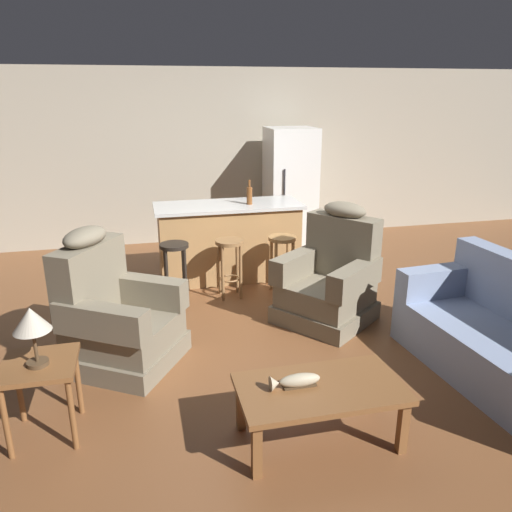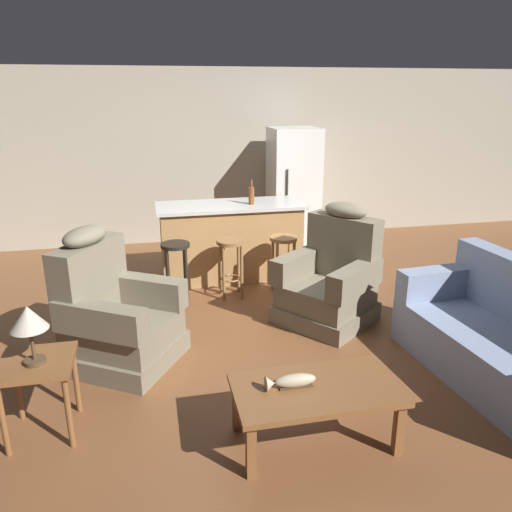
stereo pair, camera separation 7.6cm
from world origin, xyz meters
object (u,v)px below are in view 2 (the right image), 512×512
bar_stool_right (283,254)px  fish_figurine (291,381)px  kitchen_island (231,241)px  bar_stool_middle (231,258)px  recliner_near_island (331,281)px  table_lamp (29,321)px  refrigerator (293,188)px  bar_stool_left (176,261)px  end_table (38,374)px  bottle_tall_green (251,195)px  recliner_near_lamp (115,316)px  coffee_table (316,394)px  couch (510,344)px

bar_stool_right → fish_figurine: bearing=-104.3°
kitchen_island → bar_stool_middle: bearing=-99.4°
recliner_near_island → table_lamp: recliner_near_island is taller
refrigerator → fish_figurine: bearing=-106.5°
bar_stool_left → end_table: bearing=-116.7°
refrigerator → bottle_tall_green: bearing=-125.6°
recliner_near_island → bottle_tall_green: size_ratio=4.02×
bar_stool_left → bottle_tall_green: (0.97, 0.56, 0.59)m
fish_figurine → refrigerator: (1.30, 4.39, 0.42)m
recliner_near_lamp → table_lamp: size_ratio=2.93×
coffee_table → bar_stool_right: bar_stool_right is taller
recliner_near_lamp → refrigerator: refrigerator is taller
table_lamp → bottle_tall_green: bearing=53.1°
couch → bottle_tall_green: bearing=-65.7°
bar_stool_middle → bar_stool_right: same height
end_table → bottle_tall_green: 3.41m
coffee_table → bar_stool_middle: bar_stool_middle is taller
recliner_near_lamp → refrigerator: 3.95m
end_table → refrigerator: size_ratio=0.32×
couch → coffee_table: bearing=6.9°
end_table → bar_stool_right: bar_stool_right is taller
bar_stool_middle → bar_stool_right: 0.62m
bar_stool_middle → refrigerator: (1.26, 1.83, 0.41)m
fish_figurine → recliner_near_lamp: 1.80m
bar_stool_left → refrigerator: bearing=44.2°
kitchen_island → bar_stool_middle: kitchen_island is taller
couch → bar_stool_middle: size_ratio=2.88×
recliner_near_lamp → bar_stool_left: (0.60, 1.20, 0.05)m
table_lamp → recliner_near_lamp: bearing=64.3°
fish_figurine → bar_stool_right: bearing=75.7°
coffee_table → end_table: end_table is taller
coffee_table → table_lamp: (-1.80, 0.46, 0.50)m
table_lamp → bar_stool_middle: bearing=52.0°
bar_stool_right → refrigerator: size_ratio=0.39×
fish_figurine → bar_stool_left: bearing=102.7°
bar_stool_left → bar_stool_middle: (0.62, 0.00, 0.00)m
recliner_near_lamp → recliner_near_island: size_ratio=1.00×
couch → bar_stool_left: (-2.51, 2.24, 0.13)m
couch → refrigerator: 4.15m
end_table → table_lamp: (0.00, -0.03, 0.41)m
fish_figurine → bottle_tall_green: bearing=82.8°
table_lamp → couch: bearing=-1.7°
table_lamp → bar_stool_left: 2.42m
refrigerator → bottle_tall_green: (-0.91, -1.27, 0.18)m
refrigerator → bar_stool_left: bearing=-135.8°
recliner_near_lamp → table_lamp: recliner_near_lamp is taller
refrigerator → table_lamp: bearing=-126.5°
fish_figurine → bar_stool_left: size_ratio=0.50×
end_table → bar_stool_left: bar_stool_left is taller
end_table → bar_stool_middle: bearing=51.5°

